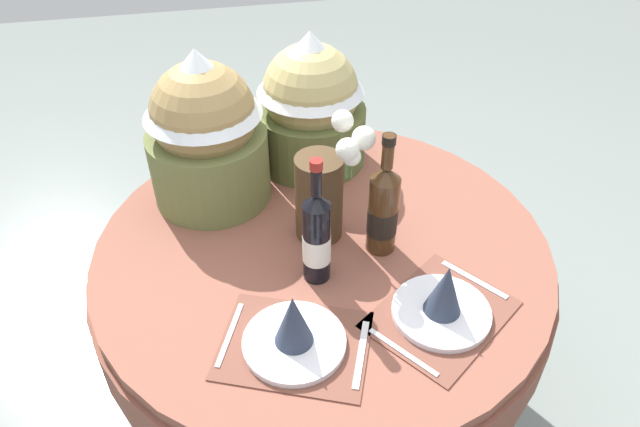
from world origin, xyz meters
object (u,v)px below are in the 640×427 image
Objects in this scene: flower_vase at (325,190)px; wine_bottle_right at (317,237)px; dining_table at (322,277)px; place_setting_right at (443,302)px; wine_bottle_centre at (383,209)px; gift_tub_back_centre at (311,97)px; place_setting_left at (294,332)px; gift_tub_back_left at (205,125)px.

wine_bottle_right is (-0.05, -0.16, -0.02)m from flower_vase.
dining_table is 2.99× the size of place_setting_right.
wine_bottle_centre is 0.48m from gift_tub_back_centre.
wine_bottle_right is at bearing -108.05° from dining_table.
gift_tub_back_centre is at bearing 80.72° from wine_bottle_right.
flower_vase is at bearing 69.03° from dining_table.
wine_bottle_right is at bearing -108.74° from flower_vase.
gift_tub_back_left is at bearing 103.19° from place_setting_left.
wine_bottle_right is (-0.04, -0.12, 0.27)m from dining_table.
place_setting_right is at bearing -73.83° from wine_bottle_centre.
gift_tub_back_left is at bearing 139.77° from flower_vase.
place_setting_left and place_setting_right have the same top height.
gift_tub_back_left is (-0.29, 0.25, 0.09)m from flower_vase.
wine_bottle_right is (-0.19, -0.07, 0.00)m from wine_bottle_centre.
wine_bottle_centre reaches higher than place_setting_right.
wine_bottle_right reaches higher than wine_bottle_centre.
wine_bottle_centre is 0.99× the size of wine_bottle_right.
place_setting_left is 0.41m from flower_vase.
place_setting_left is 0.66m from gift_tub_back_left.
wine_bottle_right is 0.82× the size of gift_tub_back_centre.
flower_vase is 1.07× the size of wine_bottle_right.
wine_bottle_centre is (0.14, -0.08, -0.02)m from flower_vase.
place_setting_right is at bearing 3.10° from place_setting_left.
gift_tub_back_centre is at bearing 76.30° from place_setting_left.
place_setting_left is 0.88× the size of gift_tub_back_left.
gift_tub_back_centre reaches higher than flower_vase.
gift_tub_back_centre is at bearing 103.95° from place_setting_right.
gift_tub_back_left is (-0.14, 0.62, 0.20)m from place_setting_left.
flower_vase is 0.88× the size of gift_tub_back_centre.
gift_tub_back_centre is (0.03, 0.38, 0.07)m from flower_vase.
place_setting_right is 0.34m from wine_bottle_right.
flower_vase is at bearing 148.81° from wine_bottle_centre.
dining_table is 0.43m from place_setting_right.
gift_tub_back_centre reaches higher than dining_table.
place_setting_right is at bearing -49.61° from gift_tub_back_left.
wine_bottle_centre reaches higher than place_setting_left.
wine_bottle_right is 0.77× the size of gift_tub_back_left.
gift_tub_back_centre is (0.33, 0.13, -0.02)m from gift_tub_back_left.
wine_bottle_centre is 0.82× the size of gift_tub_back_centre.
dining_table is 3.58× the size of wine_bottle_centre.
flower_vase reaches higher than dining_table.
dining_table is at bearing 126.23° from place_setting_right.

